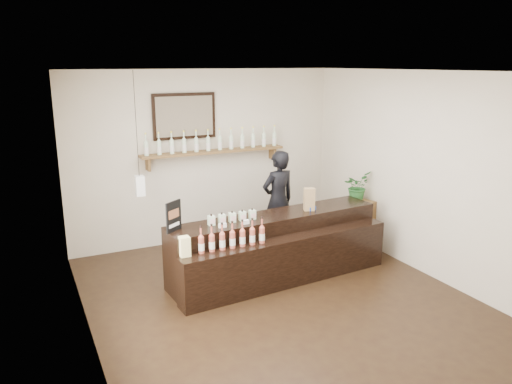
{
  "coord_description": "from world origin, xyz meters",
  "views": [
    {
      "loc": [
        -2.77,
        -5.09,
        2.89
      ],
      "look_at": [
        0.04,
        0.7,
        1.22
      ],
      "focal_mm": 35.0,
      "sensor_mm": 36.0,
      "label": 1
    }
  ],
  "objects": [
    {
      "name": "promo_sign",
      "position": [
        -1.12,
        0.63,
        1.06
      ],
      "size": [
        0.24,
        0.17,
        0.38
      ],
      "color": "black",
      "rests_on": "counter"
    },
    {
      "name": "room_shell",
      "position": [
        0.0,
        0.0,
        1.7
      ],
      "size": [
        5.0,
        5.0,
        5.0
      ],
      "color": "beige",
      "rests_on": "ground"
    },
    {
      "name": "ground",
      "position": [
        0.0,
        0.0,
        0.0
      ],
      "size": [
        5.0,
        5.0,
        0.0
      ],
      "primitive_type": "plane",
      "color": "black",
      "rests_on": "ground"
    },
    {
      "name": "side_cabinet",
      "position": [
        2.0,
        1.08,
        0.39
      ],
      "size": [
        0.51,
        0.61,
        0.77
      ],
      "color": "brown",
      "rests_on": "ground"
    },
    {
      "name": "back_wall_decor",
      "position": [
        -0.15,
        2.37,
        1.76
      ],
      "size": [
        2.66,
        0.96,
        1.69
      ],
      "color": "brown",
      "rests_on": "ground"
    },
    {
      "name": "counter",
      "position": [
        0.33,
        0.59,
        0.41
      ],
      "size": [
        3.13,
        1.05,
        1.01
      ],
      "color": "black",
      "rests_on": "ground"
    },
    {
      "name": "potted_plant",
      "position": [
        2.0,
        1.08,
        1.0
      ],
      "size": [
        0.54,
        0.52,
        0.46
      ],
      "primitive_type": "imported",
      "rotation": [
        0.0,
        0.0,
        0.5
      ],
      "color": "#266028",
      "rests_on": "side_cabinet"
    },
    {
      "name": "shopkeeper",
      "position": [
        0.84,
        1.55,
        0.9
      ],
      "size": [
        0.71,
        0.51,
        1.79
      ],
      "primitive_type": "imported",
      "rotation": [
        0.0,
        0.0,
        3.28
      ],
      "color": "black",
      "rests_on": "ground"
    },
    {
      "name": "paper_bag",
      "position": [
        0.87,
        0.67,
        1.03
      ],
      "size": [
        0.17,
        0.15,
        0.32
      ],
      "color": "olive",
      "rests_on": "counter"
    },
    {
      "name": "tape_dispenser",
      "position": [
        0.9,
        0.65,
        0.91
      ],
      "size": [
        0.13,
        0.08,
        0.1
      ],
      "color": "#183DA8",
      "rests_on": "counter"
    }
  ]
}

